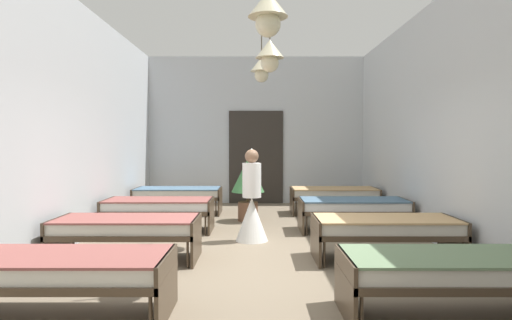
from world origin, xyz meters
name	(u,v)px	position (x,y,z in m)	size (l,w,h in m)	color
ground_plane	(256,264)	(0.00, 0.00, -0.05)	(6.16, 11.55, 0.10)	#7A6B56
room_shell	(256,122)	(0.00, 1.22, 1.91)	(5.96, 11.15, 3.80)	silver
bed_left_row_1	(63,270)	(-1.73, -1.90, 0.44)	(1.90, 0.84, 0.57)	#473828
bed_right_row_1	(449,270)	(1.73, -1.90, 0.44)	(1.90, 0.84, 0.57)	#473828
bed_left_row_2	(127,228)	(-1.73, 0.00, 0.44)	(1.90, 0.84, 0.57)	#473828
bed_right_row_2	(385,228)	(1.73, 0.00, 0.44)	(1.90, 0.84, 0.57)	#473828
bed_left_row_3	(159,207)	(-1.73, 1.90, 0.44)	(1.90, 0.84, 0.57)	#473828
bed_right_row_3	(353,207)	(1.73, 1.90, 0.44)	(1.90, 0.84, 0.57)	#473828
bed_left_row_4	(178,194)	(-1.73, 3.80, 0.44)	(1.90, 0.84, 0.57)	#473828
bed_right_row_4	(334,194)	(1.73, 3.80, 0.44)	(1.90, 0.84, 0.57)	#473828
nurse_near_aisle	(252,208)	(-0.07, 1.15, 0.53)	(0.52, 0.52, 1.49)	white
potted_plant	(248,181)	(-0.16, 2.92, 0.80)	(0.66, 0.66, 1.26)	brown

